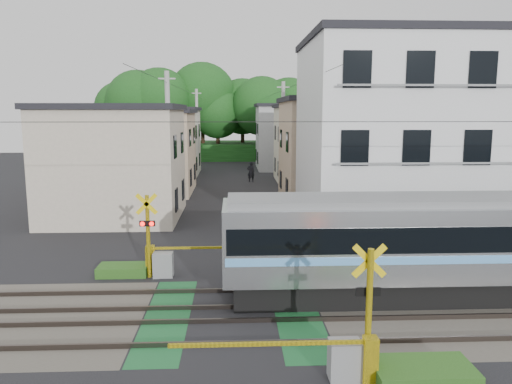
{
  "coord_description": "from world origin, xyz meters",
  "views": [
    {
      "loc": [
        0.07,
        -13.82,
        5.91
      ],
      "look_at": [
        0.91,
        5.0,
        2.86
      ],
      "focal_mm": 35.0,
      "sensor_mm": 36.0,
      "label": 1
    }
  ],
  "objects_px": {
    "pedestrian": "(251,172)",
    "apartment_block": "(412,138)",
    "crossing_signal_near": "(349,350)",
    "crossing_signal_far": "(161,257)"
  },
  "relations": [
    {
      "from": "apartment_block",
      "to": "crossing_signal_near",
      "type": "bearing_deg",
      "value": -114.22
    },
    {
      "from": "crossing_signal_near",
      "to": "apartment_block",
      "type": "bearing_deg",
      "value": 65.78
    },
    {
      "from": "crossing_signal_far",
      "to": "pedestrian",
      "type": "height_order",
      "value": "crossing_signal_far"
    },
    {
      "from": "apartment_block",
      "to": "pedestrian",
      "type": "relative_size",
      "value": 5.91
    },
    {
      "from": "apartment_block",
      "to": "pedestrian",
      "type": "xyz_separation_m",
      "value": [
        -7.0,
        18.47,
        -3.79
      ]
    },
    {
      "from": "crossing_signal_near",
      "to": "pedestrian",
      "type": "bearing_deg",
      "value": 91.97
    },
    {
      "from": "crossing_signal_near",
      "to": "crossing_signal_far",
      "type": "relative_size",
      "value": 1.0
    },
    {
      "from": "apartment_block",
      "to": "crossing_signal_far",
      "type": "bearing_deg",
      "value": -152.22
    },
    {
      "from": "crossing_signal_near",
      "to": "crossing_signal_far",
      "type": "xyz_separation_m",
      "value": [
        -5.17,
        7.31,
        0.0
      ]
    },
    {
      "from": "pedestrian",
      "to": "apartment_block",
      "type": "bearing_deg",
      "value": 110.41
    }
  ]
}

